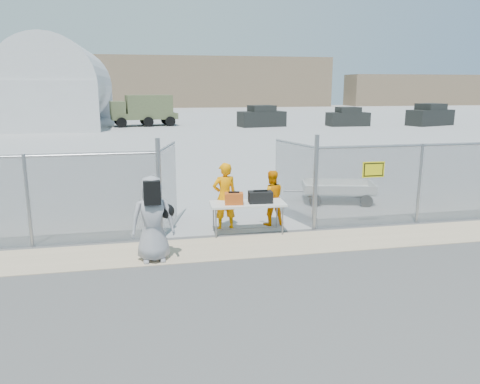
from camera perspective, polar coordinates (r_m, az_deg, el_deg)
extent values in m
plane|color=#414040|center=(10.21, 2.28, -8.47)|extent=(160.00, 160.00, 0.00)
cube|color=#9B9B9B|center=(51.42, -9.08, 8.46)|extent=(160.00, 80.00, 0.01)
cube|color=#C6AE8A|center=(11.12, 1.04, -6.62)|extent=(44.00, 1.60, 0.01)
cube|color=#C95218|center=(11.72, -0.75, -0.80)|extent=(0.50, 0.37, 0.29)
cube|color=black|center=(11.88, 2.50, -0.62)|extent=(0.62, 0.39, 0.29)
imported|color=#FE9000|center=(12.24, -1.88, -0.52)|extent=(0.70, 0.50, 1.78)
imported|color=#FE9000|center=(12.66, 3.81, -0.72)|extent=(0.75, 0.60, 1.51)
imported|color=#939299|center=(10.15, -10.60, -3.26)|extent=(0.94, 0.63, 1.87)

